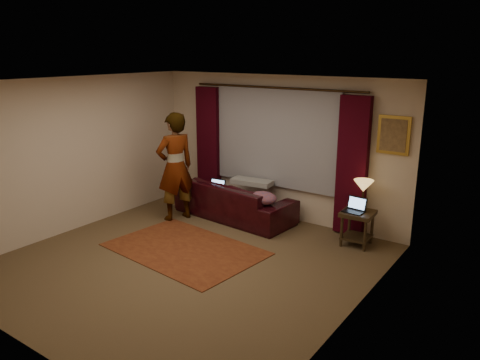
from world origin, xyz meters
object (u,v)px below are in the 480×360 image
at_px(sofa, 234,193).
at_px(tiffany_lamp, 363,195).
at_px(laptop_table, 354,205).
at_px(end_table, 357,228).
at_px(person, 175,167).
at_px(laptop_sofa, 215,187).

xyz_separation_m(sofa, tiffany_lamp, (2.36, 0.18, 0.35)).
bearing_deg(laptop_table, end_table, 61.78).
relative_size(sofa, tiffany_lamp, 4.64).
xyz_separation_m(sofa, person, (-0.83, -0.67, 0.52)).
bearing_deg(tiffany_lamp, laptop_sofa, -172.98).
xyz_separation_m(tiffany_lamp, person, (-3.19, -0.85, 0.18)).
relative_size(laptop_sofa, person, 0.17).
height_order(end_table, tiffany_lamp, tiffany_lamp).
bearing_deg(person, end_table, 123.22).
distance_m(laptop_sofa, tiffany_lamp, 2.73).
xyz_separation_m(end_table, laptop_table, (-0.05, -0.07, 0.39)).
relative_size(laptop_table, person, 0.17).
xyz_separation_m(laptop_table, person, (-3.12, -0.69, 0.31)).
distance_m(laptop_sofa, person, 0.82).
bearing_deg(laptop_sofa, sofa, 18.02).
bearing_deg(person, laptop_table, 122.12).
bearing_deg(end_table, laptop_sofa, -174.76).
relative_size(tiffany_lamp, person, 0.25).
distance_m(tiffany_lamp, person, 3.31).
height_order(laptop_sofa, end_table, laptop_sofa).
distance_m(sofa, laptop_sofa, 0.39).
relative_size(sofa, laptop_sofa, 6.85).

